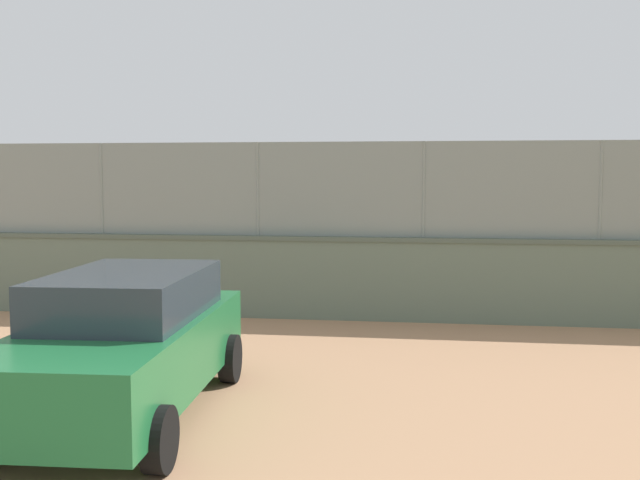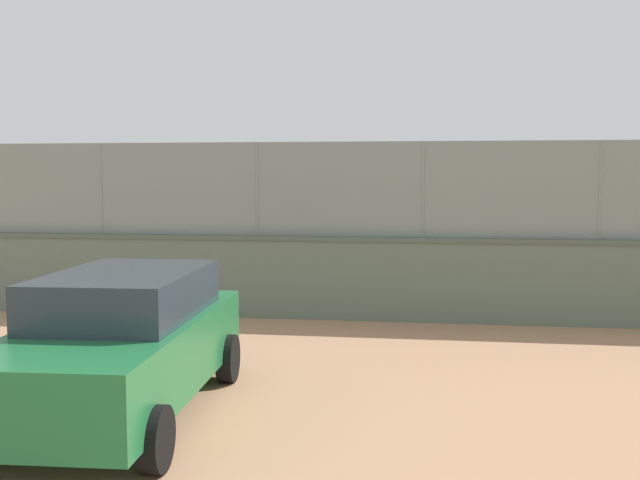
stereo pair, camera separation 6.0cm
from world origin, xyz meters
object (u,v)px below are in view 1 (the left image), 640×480
(player_crossing_court, at_px, (397,232))
(courtside_bench, at_px, (348,279))
(parked_car_green, at_px, (125,342))
(player_foreground_swinging, at_px, (506,248))
(sports_ball, at_px, (468,288))
(player_at_service_line, at_px, (215,238))

(player_crossing_court, height_order, courtside_bench, player_crossing_court)
(player_crossing_court, relative_size, courtside_bench, 0.97)
(parked_car_green, bearing_deg, player_crossing_court, -98.04)
(courtside_bench, bearing_deg, parked_car_green, 79.14)
(courtside_bench, relative_size, parked_car_green, 0.36)
(player_foreground_swinging, bearing_deg, parked_car_green, 63.53)
(player_crossing_court, xyz_separation_m, sports_ball, (-1.94, 5.95, -0.83))
(sports_ball, bearing_deg, player_foreground_swinging, -149.91)
(player_crossing_court, relative_size, sports_ball, 9.09)
(sports_ball, xyz_separation_m, parked_car_green, (4.13, 9.54, 0.75))
(player_crossing_court, bearing_deg, player_at_service_line, 37.03)
(player_at_service_line, distance_m, player_crossing_court, 5.93)
(player_foreground_swinging, bearing_deg, player_at_service_line, -13.88)
(player_crossing_court, bearing_deg, player_foreground_swinging, 117.38)
(player_foreground_swinging, bearing_deg, courtside_bench, 30.32)
(player_foreground_swinging, xyz_separation_m, sports_ball, (0.88, 0.51, -0.89))
(sports_ball, relative_size, courtside_bench, 0.11)
(sports_ball, bearing_deg, player_crossing_court, -71.94)
(player_foreground_swinging, relative_size, sports_ball, 9.65)
(player_at_service_line, distance_m, courtside_bench, 5.66)
(player_foreground_swinging, distance_m, sports_ball, 1.35)
(player_at_service_line, bearing_deg, parked_car_green, 102.06)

